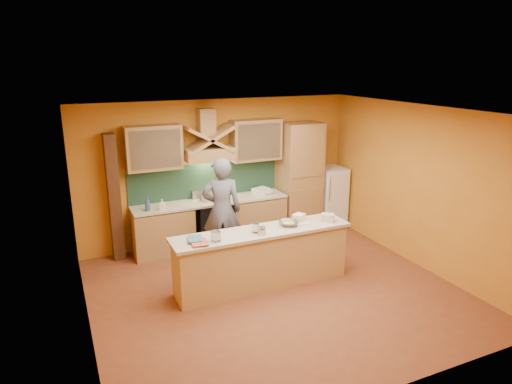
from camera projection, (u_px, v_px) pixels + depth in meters
name	position (u px, v px, depth m)	size (l,w,h in m)	color
floor	(276.00, 292.00, 7.16)	(5.50, 5.00, 0.01)	brown
ceiling	(278.00, 112.00, 6.38)	(5.50, 5.00, 0.01)	white
wall_back	(220.00, 171.00, 8.96)	(5.50, 0.02, 2.80)	#C27E26
wall_front	(389.00, 278.00, 4.58)	(5.50, 0.02, 2.80)	#C27E26
wall_left	(80.00, 235.00, 5.69)	(0.02, 5.00, 2.80)	#C27E26
wall_right	(419.00, 187.00, 7.86)	(0.02, 5.00, 2.80)	#C27E26
base_cabinet_left	(163.00, 232.00, 8.48)	(1.10, 0.60, 0.86)	#A47B4B
base_cabinet_right	(256.00, 218.00, 9.23)	(1.10, 0.60, 0.86)	#A47B4B
counter_top	(211.00, 201.00, 8.72)	(3.00, 0.62, 0.04)	#BCB39F
stove	(211.00, 224.00, 8.84)	(0.60, 0.58, 0.90)	black
backsplash	(206.00, 180.00, 8.87)	(3.00, 0.03, 0.70)	#183628
range_hood	(209.00, 154.00, 8.51)	(0.92, 0.50, 0.24)	#A47B4B
hood_chimney	(206.00, 122.00, 8.43)	(0.30, 0.30, 0.50)	#A47B4B
upper_cabinet_left	(154.00, 148.00, 8.13)	(1.00, 0.35, 0.80)	#A47B4B
upper_cabinet_right	(256.00, 140.00, 8.92)	(1.00, 0.35, 0.80)	#A47B4B
pantry_column	(300.00, 178.00, 9.42)	(0.80, 0.60, 2.30)	#A47B4B
fridge	(330.00, 197.00, 9.85)	(0.58, 0.60, 1.30)	white
trim_column_left	(114.00, 198.00, 8.09)	(0.20, 0.30, 2.30)	#472816
island_body	(262.00, 260.00, 7.26)	(2.80, 0.55, 0.88)	tan
island_top	(262.00, 232.00, 7.13)	(2.90, 0.62, 0.05)	#BCB39F
person	(222.00, 210.00, 8.06)	(0.69, 0.45, 1.90)	slate
pot_large	(207.00, 197.00, 8.70)	(0.22, 0.22, 0.17)	silver
pot_small	(215.00, 196.00, 8.83)	(0.21, 0.21, 0.14)	silver
soap_bottle_a	(162.00, 205.00, 8.14)	(0.09, 0.09, 0.20)	white
soap_bottle_b	(148.00, 204.00, 8.08)	(0.10, 0.10, 0.26)	#304B84
bowl_back	(268.00, 192.00, 9.14)	(0.23, 0.23, 0.07)	white
dish_rack	(261.00, 191.00, 9.15)	(0.31, 0.24, 0.11)	white
book_lower	(191.00, 243.00, 6.57)	(0.24, 0.32, 0.03)	#AD543E
book_upper	(188.00, 239.00, 6.68)	(0.21, 0.29, 0.02)	#3B6283
jar_large	(216.00, 236.00, 6.68)	(0.15, 0.15, 0.15)	silver
jar_small	(256.00, 228.00, 7.02)	(0.11, 0.11, 0.15)	silver
kitchen_scale	(262.00, 231.00, 6.94)	(0.12, 0.12, 0.10)	silver
mixing_bowl	(289.00, 223.00, 7.32)	(0.30, 0.30, 0.07)	silver
cloth	(302.00, 223.00, 7.42)	(0.26, 0.20, 0.02)	beige
grocery_bag_a	(299.00, 218.00, 7.50)	(0.19, 0.15, 0.13)	beige
grocery_bag_b	(328.00, 218.00, 7.51)	(0.20, 0.16, 0.12)	beige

